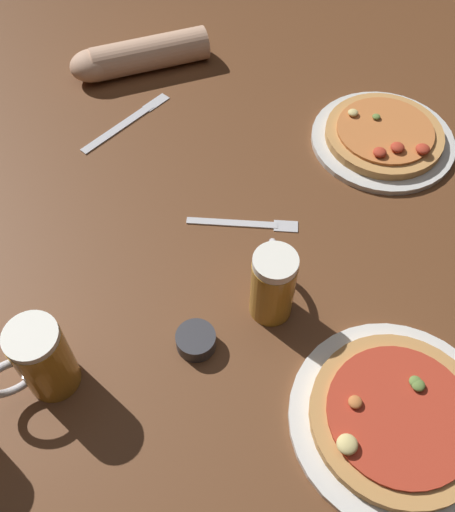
# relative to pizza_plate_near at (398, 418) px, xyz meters

# --- Properties ---
(ground_plane) EXTENTS (2.40, 2.40, 0.03)m
(ground_plane) POSITION_rel_pizza_plate_near_xyz_m (-0.14, 0.35, -0.03)
(ground_plane) COLOR brown
(pizza_plate_near) EXTENTS (0.31, 0.31, 0.05)m
(pizza_plate_near) POSITION_rel_pizza_plate_near_xyz_m (0.00, 0.00, 0.00)
(pizza_plate_near) COLOR silver
(pizza_plate_near) RESTS_ON ground_plane
(pizza_plate_far) EXTENTS (0.29, 0.29, 0.05)m
(pizza_plate_far) POSITION_rel_pizza_plate_near_xyz_m (0.26, 0.53, 0.00)
(pizza_plate_far) COLOR silver
(pizza_plate_far) RESTS_ON ground_plane
(beer_mug_dark) EXTENTS (0.13, 0.08, 0.14)m
(beer_mug_dark) POSITION_rel_pizza_plate_near_xyz_m (-0.46, 0.23, 0.06)
(beer_mug_dark) COLOR #B27A23
(beer_mug_dark) RESTS_ON ground_plane
(beer_mug_pale) EXTENTS (0.07, 0.12, 0.14)m
(beer_mug_pale) POSITION_rel_pizza_plate_near_xyz_m (-0.10, 0.24, 0.05)
(beer_mug_pale) COLOR #B27A23
(beer_mug_pale) RESTS_ON ground_plane
(ramekin_sauce) EXTENTS (0.06, 0.06, 0.03)m
(ramekin_sauce) POSITION_rel_pizza_plate_near_xyz_m (-0.24, 0.21, -0.00)
(ramekin_sauce) COLOR #333338
(ramekin_sauce) RESTS_ON ground_plane
(fork_left) EXTENTS (0.20, 0.10, 0.01)m
(fork_left) POSITION_rel_pizza_plate_near_xyz_m (-0.08, 0.42, -0.01)
(fork_left) COLOR silver
(fork_left) RESTS_ON ground_plane
(knife_right) EXTENTS (0.22, 0.13, 0.01)m
(knife_right) POSITION_rel_pizza_plate_near_xyz_m (-0.22, 0.76, -0.01)
(knife_right) COLOR silver
(knife_right) RESTS_ON ground_plane
(diner_arm) EXTENTS (0.31, 0.08, 0.07)m
(diner_arm) POSITION_rel_pizza_plate_near_xyz_m (-0.16, 0.92, 0.02)
(diner_arm) COLOR tan
(diner_arm) RESTS_ON ground_plane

